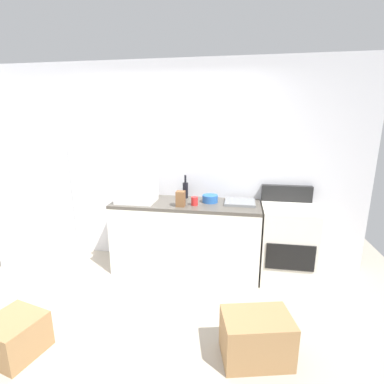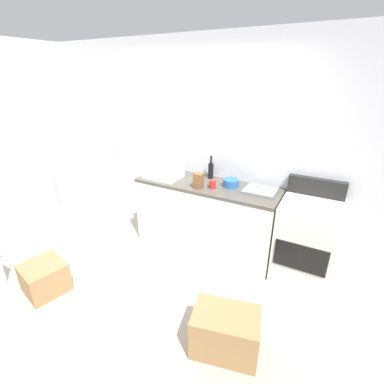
% 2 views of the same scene
% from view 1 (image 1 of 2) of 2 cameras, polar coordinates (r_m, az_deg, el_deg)
% --- Properties ---
extents(ground_plane, '(6.00, 6.00, 0.00)m').
position_cam_1_polar(ground_plane, '(2.96, -12.36, -25.60)').
color(ground_plane, '#9E9384').
extents(wall_back, '(5.00, 0.10, 2.60)m').
position_cam_1_polar(wall_back, '(3.80, -4.77, 5.40)').
color(wall_back, silver).
rests_on(wall_back, ground_plane).
extents(kitchen_counter, '(1.80, 0.60, 0.90)m').
position_cam_1_polar(kitchen_counter, '(3.64, -1.22, -8.91)').
color(kitchen_counter, silver).
rests_on(kitchen_counter, ground_plane).
extents(refrigerator, '(0.68, 0.66, 1.67)m').
position_cam_1_polar(refrigerator, '(4.33, -29.12, -1.54)').
color(refrigerator, white).
rests_on(refrigerator, ground_plane).
extents(stove_oven, '(0.60, 0.61, 1.10)m').
position_cam_1_polar(stove_oven, '(3.63, 18.34, -9.47)').
color(stove_oven, silver).
rests_on(stove_oven, ground_plane).
extents(microwave, '(0.46, 0.34, 0.27)m').
position_cam_1_polar(microwave, '(3.55, -11.09, 0.18)').
color(microwave, white).
rests_on(microwave, kitchen_counter).
extents(sink_basin, '(0.36, 0.32, 0.03)m').
position_cam_1_polar(sink_basin, '(3.49, 9.56, -2.03)').
color(sink_basin, slate).
rests_on(sink_basin, kitchen_counter).
extents(wine_bottle, '(0.07, 0.07, 0.30)m').
position_cam_1_polar(wine_bottle, '(3.66, -1.33, 0.47)').
color(wine_bottle, black).
rests_on(wine_bottle, kitchen_counter).
extents(coffee_mug, '(0.08, 0.08, 0.10)m').
position_cam_1_polar(coffee_mug, '(3.36, 0.52, -1.83)').
color(coffee_mug, red).
rests_on(coffee_mug, kitchen_counter).
extents(knife_block, '(0.10, 0.10, 0.18)m').
position_cam_1_polar(knife_block, '(3.31, -2.30, -1.37)').
color(knife_block, brown).
rests_on(knife_block, kitchen_counter).
extents(mixing_bowl, '(0.19, 0.19, 0.09)m').
position_cam_1_polar(mixing_bowl, '(3.49, 3.64, -1.32)').
color(mixing_bowl, '#2659A5').
rests_on(mixing_bowl, kitchen_counter).
extents(cardboard_box_large, '(0.61, 0.47, 0.38)m').
position_cam_1_polar(cardboard_box_large, '(2.61, 12.74, -26.52)').
color(cardboard_box_large, olive).
rests_on(cardboard_box_large, ground_plane).
extents(cardboard_box_medium, '(0.49, 0.48, 0.32)m').
position_cam_1_polar(cardboard_box_medium, '(3.00, -31.92, -23.23)').
color(cardboard_box_medium, olive).
rests_on(cardboard_box_medium, ground_plane).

